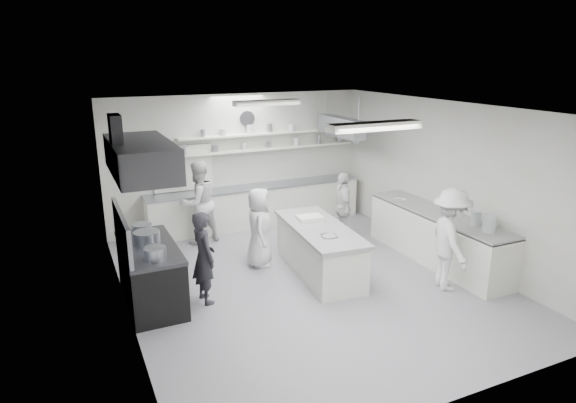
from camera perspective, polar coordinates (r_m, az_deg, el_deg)
name	(u,v)px	position (r m, az deg, el deg)	size (l,w,h in m)	color
floor	(308,282)	(8.85, 2.30, -9.17)	(6.00, 7.00, 0.02)	gray
ceiling	(310,108)	(8.02, 2.54, 10.69)	(6.00, 7.00, 0.02)	silver
wall_back	(239,161)	(11.44, -5.62, 4.68)	(6.00, 0.04, 3.00)	silver
wall_front	(460,283)	(5.62, 19.08, -8.77)	(6.00, 0.04, 3.00)	silver
wall_left	(122,224)	(7.49, -18.50, -2.42)	(0.04, 7.00, 3.00)	silver
wall_right	(449,181)	(10.00, 17.92, 2.25)	(0.04, 7.00, 3.00)	silver
stove	(151,275)	(8.28, -15.42, -8.15)	(0.80, 1.80, 0.90)	black
exhaust_hood	(141,158)	(7.71, -16.48, 4.83)	(0.85, 2.00, 0.50)	#343438
back_counter	(257,206)	(11.53, -3.57, -0.52)	(5.00, 0.60, 0.92)	silver
shelf_lower	(269,148)	(11.52, -2.13, 6.10)	(4.20, 0.26, 0.04)	silver
shelf_upper	(269,133)	(11.46, -2.15, 7.82)	(4.20, 0.26, 0.04)	silver
pass_through_window	(183,168)	(11.09, -11.94, 3.76)	(1.30, 0.04, 1.00)	black
wall_clock	(247,118)	(11.32, -4.72, 9.45)	(0.32, 0.32, 0.05)	white
right_counter	(437,238)	(9.92, 16.67, -3.98)	(0.74, 3.30, 0.94)	silver
pot_rack	(341,126)	(11.16, 6.04, 8.54)	(0.30, 1.60, 0.40)	#8F949E
light_fixture_front	(375,126)	(6.49, 9.90, 8.50)	(1.30, 0.25, 0.10)	silver
light_fixture_rear	(267,103)	(9.66, -2.45, 11.23)	(1.30, 0.25, 0.10)	silver
prep_island	(319,251)	(9.03, 3.60, -5.68)	(0.84, 2.26, 0.83)	silver
stove_pot	(147,239)	(8.14, -15.83, -4.15)	(0.41, 0.41, 0.25)	#8F949E
cook_stove	(204,257)	(7.99, -9.62, -6.32)	(0.55, 0.36, 1.50)	#27262C
cook_back	(198,203)	(10.47, -10.21, -0.14)	(0.85, 0.66, 1.75)	silver
cook_island_left	(259,227)	(9.24, -3.33, -2.97)	(0.73, 0.47, 1.49)	silver
cook_island_right	(342,207)	(10.48, 6.25, -0.68)	(0.88, 0.37, 1.50)	silver
cook_right	(450,240)	(8.70, 18.06, -4.17)	(1.13, 0.65, 1.74)	silver
bowl_island_a	(329,237)	(8.42, 4.75, -4.08)	(0.28, 0.28, 0.07)	#8F949E
bowl_island_b	(317,219)	(9.32, 3.39, -2.04)	(0.20, 0.20, 0.06)	silver
bowl_right	(400,201)	(10.37, 12.65, 0.11)	(0.24, 0.24, 0.06)	silver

